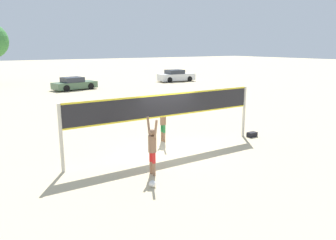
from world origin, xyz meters
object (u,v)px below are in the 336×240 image
at_px(gear_bag, 252,134).
at_px(parked_car_mid, 176,76).
at_px(player_blocker, 163,120).
at_px(parked_car_near, 74,84).
at_px(player_spiker, 152,146).
at_px(volleyball_net, 168,110).
at_px(volleyball, 152,184).

height_order(gear_bag, parked_car_mid, parked_car_mid).
height_order(player_blocker, parked_car_near, player_blocker).
xyz_separation_m(gear_bag, parked_car_mid, (11.26, 23.40, 0.54)).
bearing_deg(player_spiker, parked_car_near, -10.82).
height_order(volleyball_net, player_spiker, volleyball_net).
bearing_deg(volleyball_net, volleyball, -130.24).
xyz_separation_m(volleyball_net, player_blocker, (0.57, 1.31, -0.72)).
distance_m(volleyball_net, player_blocker, 1.60).
bearing_deg(gear_bag, parked_car_mid, 64.31).
xyz_separation_m(volleyball_net, player_spiker, (-1.84, -1.90, -0.71)).
xyz_separation_m(volleyball_net, parked_car_near, (2.71, 21.91, -1.17)).
xyz_separation_m(volleyball, gear_bag, (7.01, 2.46, 0.00)).
height_order(gear_bag, parked_car_near, parked_car_near).
distance_m(volleyball_net, parked_car_mid, 28.05).
bearing_deg(gear_bag, volleyball_net, 175.99).
bearing_deg(volleyball, player_blocker, 54.47).
xyz_separation_m(volleyball_net, volleyball, (-2.36, -2.79, -1.64)).
distance_m(volleyball, gear_bag, 7.43).
height_order(volleyball, parked_car_mid, parked_car_mid).
relative_size(volleyball_net, volleyball, 41.19).
bearing_deg(player_blocker, parked_car_mid, 144.81).
bearing_deg(parked_car_mid, volleyball_net, -120.11).
height_order(player_blocker, gear_bag, player_blocker).
bearing_deg(volleyball, parked_car_near, 78.41).
height_order(player_spiker, parked_car_near, player_spiker).
xyz_separation_m(player_blocker, parked_car_near, (2.14, 20.60, -0.46)).
height_order(volleyball_net, gear_bag, volleyball_net).
bearing_deg(player_blocker, parked_car_near, 174.07).
xyz_separation_m(volleyball_net, parked_car_mid, (15.91, 23.07, -1.09)).
bearing_deg(volleyball_net, player_spiker, -134.11).
distance_m(volleyball_net, parked_car_near, 22.11).
relative_size(gear_bag, parked_car_near, 0.11).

